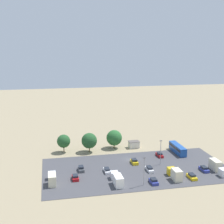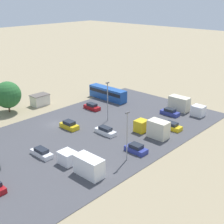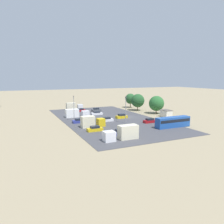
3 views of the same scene
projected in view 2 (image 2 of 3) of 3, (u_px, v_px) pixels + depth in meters
name	position (u px, v px, depth m)	size (l,w,h in m)	color
ground_plane	(55.00, 124.00, 68.19)	(400.00, 400.00, 0.00)	gray
parking_lot_surface	(84.00, 137.00, 62.31)	(63.06, 32.51, 0.08)	#424247
shed_building	(40.00, 100.00, 79.56)	(4.44, 3.15, 2.79)	silver
bus	(108.00, 93.00, 83.73)	(2.63, 11.57, 3.16)	#1E4C9E
parked_car_0	(170.00, 112.00, 73.06)	(1.81, 4.48, 1.57)	navy
parked_car_1	(105.00, 131.00, 63.16)	(1.72, 4.78, 1.52)	silver
parked_car_2	(136.00, 149.00, 55.95)	(1.98, 4.11, 1.53)	navy
parked_car_3	(42.00, 153.00, 54.64)	(1.76, 4.63, 1.42)	silver
parked_car_5	(92.00, 107.00, 76.66)	(1.76, 4.41, 1.54)	maroon
parked_car_7	(69.00, 125.00, 65.79)	(1.98, 4.27, 1.66)	gold
parked_car_8	(171.00, 126.00, 65.51)	(1.86, 4.49, 1.52)	gold
parked_truck_0	(83.00, 164.00, 49.50)	(2.41, 9.13, 3.13)	silver
parked_truck_2	(153.00, 128.00, 62.09)	(2.47, 7.39, 3.49)	gold
parked_truck_3	(184.00, 106.00, 74.67)	(2.42, 9.03, 3.47)	silver
tree_near_shed	(8.00, 95.00, 73.80)	(6.37, 6.37, 7.54)	brown
light_pole_lot_centre	(108.00, 100.00, 68.37)	(0.90, 0.28, 8.87)	gray
light_pole_lot_edge	(127.00, 134.00, 51.72)	(0.90, 0.28, 8.83)	gray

